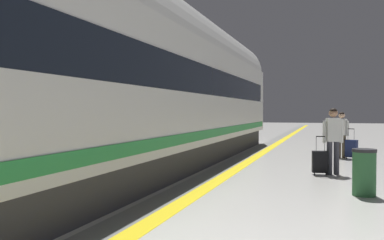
% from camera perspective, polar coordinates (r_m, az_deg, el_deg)
% --- Properties ---
extents(safety_line_strip, '(0.36, 80.00, 0.01)m').
position_cam_1_polar(safety_line_strip, '(10.21, 3.65, -8.04)').
color(safety_line_strip, yellow).
rests_on(safety_line_strip, ground).
extents(tactile_edge_band, '(0.69, 80.00, 0.01)m').
position_cam_1_polar(tactile_edge_band, '(10.31, 1.66, -7.95)').
color(tactile_edge_band, slate).
rests_on(tactile_edge_band, ground).
extents(high_speed_train, '(2.94, 32.53, 4.97)m').
position_cam_1_polar(high_speed_train, '(7.78, -19.34, 7.46)').
color(high_speed_train, '#38383D').
rests_on(high_speed_train, ground).
extents(passenger_near, '(0.51, 0.31, 1.72)m').
position_cam_1_polar(passenger_near, '(11.54, 18.48, -2.05)').
color(passenger_near, '#383842').
rests_on(passenger_near, ground).
extents(suitcase_near, '(0.42, 0.30, 1.01)m').
position_cam_1_polar(suitcase_near, '(11.43, 16.85, -5.40)').
color(suitcase_near, black).
rests_on(suitcase_near, ground).
extents(passenger_mid, '(0.47, 0.30, 1.61)m').
position_cam_1_polar(passenger_mid, '(15.67, 19.51, -1.44)').
color(passenger_mid, brown).
rests_on(passenger_mid, ground).
extents(suitcase_mid, '(0.43, 0.34, 1.05)m').
position_cam_1_polar(suitcase_mid, '(15.53, 20.70, -3.61)').
color(suitcase_mid, '#19234C').
rests_on(suitcase_mid, ground).
extents(waste_bin, '(0.46, 0.46, 0.91)m').
position_cam_1_polar(waste_bin, '(8.93, 22.19, -6.53)').
color(waste_bin, '#2D6638').
rests_on(waste_bin, ground).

